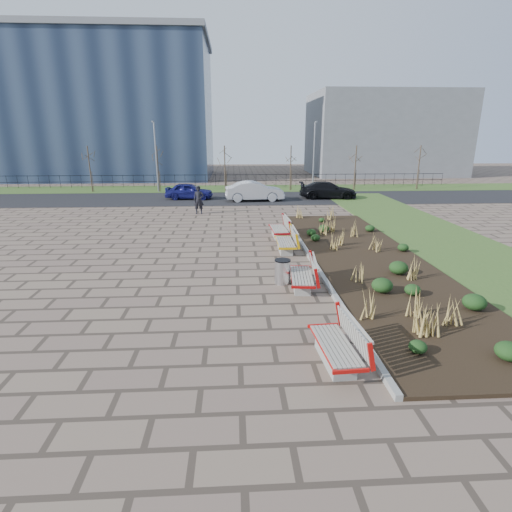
{
  "coord_description": "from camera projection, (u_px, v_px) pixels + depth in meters",
  "views": [
    {
      "loc": [
        0.74,
        -10.48,
        5.04
      ],
      "look_at": [
        1.5,
        3.0,
        0.9
      ],
      "focal_mm": 28.0,
      "sensor_mm": 36.0,
      "label": 1
    }
  ],
  "objects": [
    {
      "name": "building_grey",
      "position": [
        383.0,
        134.0,
        51.14
      ],
      "size": [
        18.0,
        12.0,
        10.0
      ],
      "primitive_type": "cube",
      "color": "slate",
      "rests_on": "ground"
    },
    {
      "name": "road",
      "position": [
        224.0,
        198.0,
        32.44
      ],
      "size": [
        80.0,
        7.0,
        0.02
      ],
      "primitive_type": "cube",
      "color": "black",
      "rests_on": "ground"
    },
    {
      "name": "lamp_east",
      "position": [
        314.0,
        157.0,
        35.8
      ],
      "size": [
        0.24,
        0.6,
        6.0
      ],
      "primitive_type": null,
      "color": "gray",
      "rests_on": "grass_verge_far"
    },
    {
      "name": "building_glass",
      "position": [
        36.0,
        112.0,
        46.24
      ],
      "size": [
        40.0,
        14.0,
        15.0
      ],
      "primitive_type": "cube",
      "color": "#192338",
      "rests_on": "ground"
    },
    {
      "name": "railing_fence",
      "position": [
        226.0,
        180.0,
        39.41
      ],
      "size": [
        44.0,
        0.1,
        1.2
      ],
      "primitive_type": null,
      "color": "black",
      "rests_on": "grass_verge_far"
    },
    {
      "name": "bench_b",
      "position": [
        302.0,
        274.0,
        13.5
      ],
      "size": [
        1.11,
        2.18,
        1.0
      ],
      "primitive_type": null,
      "rotation": [
        0.0,
        0.0,
        -0.1
      ],
      "color": "#A30A0A",
      "rests_on": "ground"
    },
    {
      "name": "bench_d",
      "position": [
        279.0,
        228.0,
        20.16
      ],
      "size": [
        0.98,
        2.13,
        1.0
      ],
      "primitive_type": null,
      "rotation": [
        0.0,
        0.0,
        0.04
      ],
      "color": "#A90B11",
      "rests_on": "ground"
    },
    {
      "name": "grass_verge_near",
      "position": [
        478.0,
        258.0,
        16.8
      ],
      "size": [
        5.0,
        38.0,
        0.04
      ],
      "primitive_type": "cube",
      "color": "#33511E",
      "rests_on": "ground"
    },
    {
      "name": "car_blue",
      "position": [
        189.0,
        191.0,
        31.9
      ],
      "size": [
        3.84,
        1.75,
        1.28
      ],
      "primitive_type": "imported",
      "rotation": [
        0.0,
        0.0,
        1.51
      ],
      "color": "navy",
      "rests_on": "road"
    },
    {
      "name": "car_black",
      "position": [
        328.0,
        190.0,
        32.27
      ],
      "size": [
        4.71,
        2.2,
        1.33
      ],
      "primitive_type": "imported",
      "rotation": [
        0.0,
        0.0,
        1.5
      ],
      "color": "black",
      "rests_on": "road"
    },
    {
      "name": "pedestrian",
      "position": [
        199.0,
        200.0,
        26.03
      ],
      "size": [
        0.67,
        0.45,
        1.83
      ],
      "primitive_type": "imported",
      "rotation": [
        0.0,
        0.0,
        0.02
      ],
      "color": "black",
      "rests_on": "ground"
    },
    {
      "name": "tree_a",
      "position": [
        90.0,
        169.0,
        35.49
      ],
      "size": [
        1.4,
        1.4,
        4.0
      ],
      "primitive_type": null,
      "color": "#4C3D2D",
      "rests_on": "grass_verge_far"
    },
    {
      "name": "litter_bin",
      "position": [
        282.0,
        272.0,
        13.94
      ],
      "size": [
        0.54,
        0.54,
        0.85
      ],
      "primitive_type": "cylinder",
      "color": "#B2B2B7",
      "rests_on": "ground"
    },
    {
      "name": "bench_a",
      "position": [
        336.0,
        343.0,
        9.05
      ],
      "size": [
        1.03,
        2.15,
        1.0
      ],
      "primitive_type": null,
      "rotation": [
        0.0,
        0.0,
        0.06
      ],
      "color": "red",
      "rests_on": "ground"
    },
    {
      "name": "tree_e",
      "position": [
        355.0,
        168.0,
        36.78
      ],
      "size": [
        1.4,
        1.4,
        4.0
      ],
      "primitive_type": null,
      "color": "#4C3D2D",
      "rests_on": "grass_verge_far"
    },
    {
      "name": "tree_f",
      "position": [
        419.0,
        168.0,
        37.11
      ],
      "size": [
        1.4,
        1.4,
        4.0
      ],
      "primitive_type": null,
      "color": "#4C3D2D",
      "rests_on": "grass_verge_far"
    },
    {
      "name": "planting_curb",
      "position": [
        312.0,
        260.0,
        16.4
      ],
      "size": [
        0.16,
        18.0,
        0.15
      ],
      "primitive_type": "cube",
      "color": "gray",
      "rests_on": "ground"
    },
    {
      "name": "tree_d",
      "position": [
        291.0,
        168.0,
        36.46
      ],
      "size": [
        1.4,
        1.4,
        4.0
      ],
      "primitive_type": null,
      "color": "#4C3D2D",
      "rests_on": "grass_verge_far"
    },
    {
      "name": "car_silver",
      "position": [
        255.0,
        191.0,
        31.07
      ],
      "size": [
        4.62,
        1.84,
        1.5
      ],
      "primitive_type": "imported",
      "rotation": [
        0.0,
        0.0,
        1.63
      ],
      "color": "#AEB0B6",
      "rests_on": "road"
    },
    {
      "name": "grass_verge_far",
      "position": [
        226.0,
        189.0,
        38.16
      ],
      "size": [
        80.0,
        5.0,
        0.04
      ],
      "primitive_type": "cube",
      "color": "#33511E",
      "rests_on": "ground"
    },
    {
      "name": "ground",
      "position": [
        210.0,
        317.0,
        11.44
      ],
      "size": [
        120.0,
        120.0,
        0.0
      ],
      "primitive_type": "plane",
      "color": "brown",
      "rests_on": "ground"
    },
    {
      "name": "lamp_west",
      "position": [
        156.0,
        158.0,
        35.04
      ],
      "size": [
        0.24,
        0.6,
        6.0
      ],
      "primitive_type": null,
      "color": "gray",
      "rests_on": "grass_verge_far"
    },
    {
      "name": "bench_c",
      "position": [
        285.0,
        241.0,
        17.72
      ],
      "size": [
        0.93,
        2.11,
        1.0
      ],
      "primitive_type": null,
      "rotation": [
        0.0,
        0.0,
        -0.01
      ],
      "color": "#DCA10B",
      "rests_on": "ground"
    },
    {
      "name": "tree_b",
      "position": [
        158.0,
        169.0,
        35.81
      ],
      "size": [
        1.4,
        1.4,
        4.0
      ],
      "primitive_type": null,
      "color": "#4C3D2D",
      "rests_on": "grass_verge_far"
    },
    {
      "name": "tree_c",
      "position": [
        225.0,
        168.0,
        36.14
      ],
      "size": [
        1.4,
        1.4,
        4.0
      ],
      "primitive_type": null,
      "color": "#4C3D2D",
      "rests_on": "grass_verge_far"
    },
    {
      "name": "planting_bed",
      "position": [
        367.0,
        260.0,
        16.54
      ],
      "size": [
        4.5,
        18.0,
        0.1
      ],
      "primitive_type": "cube",
      "color": "black",
      "rests_on": "ground"
    }
  ]
}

